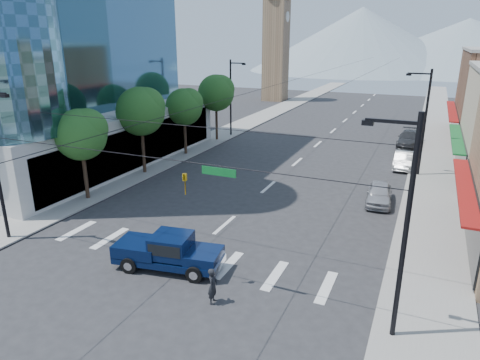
{
  "coord_description": "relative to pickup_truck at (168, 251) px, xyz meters",
  "views": [
    {
      "loc": [
        11.03,
        -16.41,
        11.31
      ],
      "look_at": [
        0.87,
        6.46,
        3.0
      ],
      "focal_mm": 32.0,
      "sensor_mm": 36.0,
      "label": 1
    }
  ],
  "objects": [
    {
      "name": "ground",
      "position": [
        0.31,
        0.0,
        -0.99
      ],
      "size": [
        160.0,
        160.0,
        0.0
      ],
      "primitive_type": "plane",
      "color": "#28282B",
      "rests_on": "ground"
    },
    {
      "name": "sidewalk_left",
      "position": [
        -11.69,
        40.0,
        -0.91
      ],
      "size": [
        4.0,
        120.0,
        0.15
      ],
      "primitive_type": "cube",
      "color": "gray",
      "rests_on": "ground"
    },
    {
      "name": "sidewalk_right",
      "position": [
        12.31,
        40.0,
        -0.91
      ],
      "size": [
        4.0,
        120.0,
        0.15
      ],
      "primitive_type": "cube",
      "color": "gray",
      "rests_on": "ground"
    },
    {
      "name": "office_tower",
      "position": [
        -25.96,
        13.85,
        13.47
      ],
      "size": [
        29.5,
        27.0,
        30.0
      ],
      "color": "#B7B7B2",
      "rests_on": "ground"
    },
    {
      "name": "clock_tower",
      "position": [
        -16.19,
        62.0,
        9.65
      ],
      "size": [
        4.8,
        4.8,
        20.4
      ],
      "color": "#8C6B4C",
      "rests_on": "ground"
    },
    {
      "name": "mountain_left",
      "position": [
        -14.69,
        150.0,
        10.01
      ],
      "size": [
        80.0,
        80.0,
        22.0
      ],
      "primitive_type": "cone",
      "color": "gray",
      "rests_on": "ground"
    },
    {
      "name": "mountain_right",
      "position": [
        20.31,
        160.0,
        8.01
      ],
      "size": [
        90.0,
        90.0,
        18.0
      ],
      "primitive_type": "cone",
      "color": "gray",
      "rests_on": "ground"
    },
    {
      "name": "tree_near",
      "position": [
        -10.76,
        6.1,
        4.0
      ],
      "size": [
        3.65,
        3.64,
        6.71
      ],
      "color": "black",
      "rests_on": "ground"
    },
    {
      "name": "tree_midnear",
      "position": [
        -10.76,
        13.1,
        4.6
      ],
      "size": [
        4.09,
        4.09,
        7.52
      ],
      "color": "black",
      "rests_on": "ground"
    },
    {
      "name": "tree_midfar",
      "position": [
        -10.76,
        20.1,
        4.0
      ],
      "size": [
        3.65,
        3.64,
        6.71
      ],
      "color": "black",
      "rests_on": "ground"
    },
    {
      "name": "tree_far",
      "position": [
        -10.76,
        27.1,
        4.6
      ],
      "size": [
        4.09,
        4.09,
        7.52
      ],
      "color": "black",
      "rests_on": "ground"
    },
    {
      "name": "signal_rig",
      "position": [
        0.5,
        -1.0,
        3.66
      ],
      "size": [
        21.8,
        0.2,
        9.0
      ],
      "color": "black",
      "rests_on": "ground"
    },
    {
      "name": "lamp_pole_nw",
      "position": [
        -10.36,
        30.0,
        3.95
      ],
      "size": [
        2.0,
        0.25,
        9.0
      ],
      "color": "black",
      "rests_on": "ground"
    },
    {
      "name": "lamp_pole_ne",
      "position": [
        10.97,
        22.0,
        3.95
      ],
      "size": [
        2.0,
        0.25,
        9.0
      ],
      "color": "black",
      "rests_on": "ground"
    },
    {
      "name": "pickup_truck",
      "position": [
        0.0,
        0.0,
        0.0
      ],
      "size": [
        5.85,
        2.87,
        1.9
      ],
      "rotation": [
        0.0,
        0.0,
        0.16
      ],
      "color": "#08173D",
      "rests_on": "ground"
    },
    {
      "name": "pedestrian",
      "position": [
        3.52,
        -1.79,
        -0.14
      ],
      "size": [
        0.5,
        0.67,
        1.7
      ],
      "primitive_type": "imported",
      "rotation": [
        0.0,
        0.0,
        1.72
      ],
      "color": "black",
      "rests_on": "ground"
    },
    {
      "name": "parked_car_near",
      "position": [
        8.79,
        13.9,
        -0.25
      ],
      "size": [
        2.07,
        4.45,
        1.47
      ],
      "primitive_type": "imported",
      "rotation": [
        0.0,
        0.0,
        0.08
      ],
      "color": "#AEAEB3",
      "rests_on": "ground"
    },
    {
      "name": "parked_car_mid",
      "position": [
        9.71,
        24.04,
        -0.27
      ],
      "size": [
        1.57,
        4.39,
        1.44
      ],
      "primitive_type": "imported",
      "rotation": [
        0.0,
        0.0,
        0.01
      ],
      "color": "silver",
      "rests_on": "ground"
    },
    {
      "name": "parked_car_far",
      "position": [
        9.71,
        33.1,
        -0.15
      ],
      "size": [
        2.44,
        5.79,
        1.67
      ],
      "primitive_type": "imported",
      "rotation": [
        0.0,
        0.0,
        -0.02
      ],
      "color": "#313234",
      "rests_on": "ground"
    }
  ]
}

